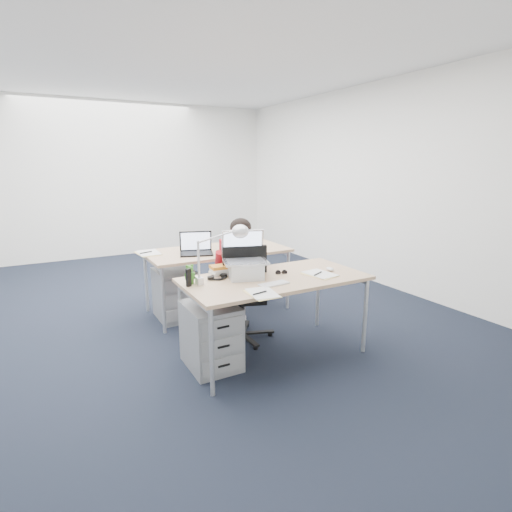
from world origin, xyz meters
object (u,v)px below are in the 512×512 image
at_px(computer_mouse, 330,269).
at_px(desk_far, 217,254).
at_px(can_koozie, 254,269).
at_px(seated_person, 238,277).
at_px(sunglasses, 281,273).
at_px(book_stack, 221,270).
at_px(silver_laptop, 246,256).
at_px(wireless_keyboard, 274,284).
at_px(bear_figurine, 190,274).
at_px(water_bottle, 232,259).
at_px(cordless_phone, 189,278).
at_px(headphones, 217,277).
at_px(drawer_pedestal_far, 175,294).
at_px(desk_lamp, 215,253).
at_px(far_cup, 227,242).
at_px(desk_near, 275,282).
at_px(dark_laptop, 196,243).
at_px(office_chair, 242,313).
at_px(drawer_pedestal_near, 211,335).

bearing_deg(computer_mouse, desk_far, 111.92).
bearing_deg(can_koozie, seated_person, 82.46).
bearing_deg(computer_mouse, sunglasses, 164.26).
xyz_separation_m(computer_mouse, book_stack, (-0.94, 0.38, 0.02)).
relative_size(silver_laptop, computer_mouse, 4.31).
relative_size(wireless_keyboard, bear_figurine, 1.53).
distance_m(silver_laptop, computer_mouse, 0.83).
height_order(silver_laptop, water_bottle, silver_laptop).
height_order(silver_laptop, cordless_phone, silver_laptop).
xyz_separation_m(seated_person, headphones, (-0.38, -0.39, 0.15)).
xyz_separation_m(drawer_pedestal_far, computer_mouse, (1.07, -1.36, 0.47)).
height_order(book_stack, desk_lamp, desk_lamp).
bearing_deg(water_bottle, can_koozie, -54.11).
distance_m(bear_figurine, far_cup, 1.55).
xyz_separation_m(desk_near, dark_laptop, (-0.29, 1.18, 0.17)).
bearing_deg(silver_laptop, desk_far, 95.94).
distance_m(office_chair, cordless_phone, 0.89).
distance_m(headphones, far_cup, 1.39).
distance_m(desk_far, can_koozie, 1.16).
xyz_separation_m(headphones, far_cup, (0.65, 1.23, 0.04)).
height_order(drawer_pedestal_near, silver_laptop, silver_laptop).
xyz_separation_m(wireless_keyboard, computer_mouse, (0.68, 0.12, 0.01)).
distance_m(desk_far, water_bottle, 1.02).
relative_size(seated_person, desk_lamp, 2.44).
bearing_deg(drawer_pedestal_near, sunglasses, -1.57).
height_order(desk_far, drawer_pedestal_near, desk_far).
bearing_deg(wireless_keyboard, sunglasses, 42.15).
bearing_deg(cordless_phone, sunglasses, -20.44).
height_order(sunglasses, desk_lamp, desk_lamp).
relative_size(seated_person, drawer_pedestal_far, 2.17).
distance_m(silver_laptop, can_koozie, 0.18).
height_order(desk_near, office_chair, office_chair).
height_order(cordless_phone, dark_laptop, dark_laptop).
bearing_deg(can_koozie, far_cup, 75.91).
distance_m(desk_near, drawer_pedestal_far, 1.45).
bearing_deg(cordless_phone, silver_laptop, -17.82).
bearing_deg(bear_figurine, office_chair, 36.23).
relative_size(drawer_pedestal_far, sunglasses, 4.95).
relative_size(drawer_pedestal_far, bear_figurine, 3.32).
distance_m(drawer_pedestal_near, book_stack, 0.58).
bearing_deg(sunglasses, office_chair, 135.67).
height_order(wireless_keyboard, cordless_phone, cordless_phone).
xyz_separation_m(silver_laptop, headphones, (-0.22, 0.10, -0.18)).
relative_size(cordless_phone, desk_lamp, 0.30).
bearing_deg(silver_laptop, bear_figurine, -170.87).
xyz_separation_m(can_koozie, cordless_phone, (-0.62, -0.04, 0.01)).
bearing_deg(wireless_keyboard, cordless_phone, 150.39).
bearing_deg(headphones, desk_lamp, -129.45).
distance_m(bear_figurine, desk_lamp, 0.27).
bearing_deg(office_chair, desk_far, 100.96).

